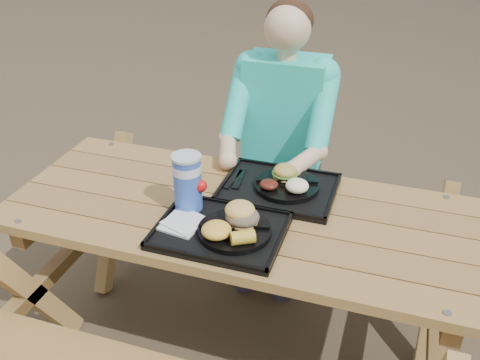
% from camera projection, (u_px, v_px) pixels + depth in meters
% --- Properties ---
extents(ground, '(60.00, 60.00, 0.00)m').
position_uv_depth(ground, '(240.00, 347.00, 2.42)').
color(ground, '#999999').
rests_on(ground, ground).
extents(picnic_table, '(1.80, 1.49, 0.75)m').
position_uv_depth(picnic_table, '(240.00, 284.00, 2.23)').
color(picnic_table, '#999999').
rests_on(picnic_table, ground).
extents(tray_near, '(0.45, 0.35, 0.02)m').
position_uv_depth(tray_near, '(220.00, 232.00, 1.90)').
color(tray_near, black).
rests_on(tray_near, picnic_table).
extents(tray_far, '(0.45, 0.35, 0.02)m').
position_uv_depth(tray_far, '(279.00, 189.00, 2.15)').
color(tray_far, black).
rests_on(tray_far, picnic_table).
extents(plate_near, '(0.26, 0.26, 0.02)m').
position_uv_depth(plate_near, '(235.00, 231.00, 1.87)').
color(plate_near, black).
rests_on(plate_near, tray_near).
extents(plate_far, '(0.26, 0.26, 0.02)m').
position_uv_depth(plate_far, '(287.00, 185.00, 2.14)').
color(plate_far, black).
rests_on(plate_far, tray_far).
extents(napkin_stack, '(0.16, 0.16, 0.02)m').
position_uv_depth(napkin_stack, '(182.00, 223.00, 1.91)').
color(napkin_stack, silver).
rests_on(napkin_stack, tray_near).
extents(soda_cup, '(0.10, 0.10, 0.21)m').
position_uv_depth(soda_cup, '(188.00, 183.00, 1.96)').
color(soda_cup, '#1844B4').
rests_on(soda_cup, tray_near).
extents(condiment_bbq, '(0.04, 0.04, 0.03)m').
position_uv_depth(condiment_bbq, '(234.00, 208.00, 1.98)').
color(condiment_bbq, black).
rests_on(condiment_bbq, tray_near).
extents(condiment_mustard, '(0.05, 0.05, 0.03)m').
position_uv_depth(condiment_mustard, '(248.00, 211.00, 1.97)').
color(condiment_mustard, yellow).
rests_on(condiment_mustard, tray_near).
extents(sandwich, '(0.11, 0.11, 0.12)m').
position_uv_depth(sandwich, '(242.00, 209.00, 1.86)').
color(sandwich, '#E6B451').
rests_on(sandwich, plate_near).
extents(mac_cheese, '(0.10, 0.10, 0.05)m').
position_uv_depth(mac_cheese, '(216.00, 230.00, 1.81)').
color(mac_cheese, yellow).
rests_on(mac_cheese, plate_near).
extents(corn_cob, '(0.11, 0.11, 0.05)m').
position_uv_depth(corn_cob, '(243.00, 237.00, 1.78)').
color(corn_cob, gold).
rests_on(corn_cob, plate_near).
extents(cutlery_far, '(0.05, 0.16, 0.01)m').
position_uv_depth(cutlery_far, '(239.00, 179.00, 2.19)').
color(cutlery_far, black).
rests_on(cutlery_far, tray_far).
extents(burger, '(0.10, 0.10, 0.09)m').
position_uv_depth(burger, '(285.00, 168.00, 2.15)').
color(burger, '#B99641').
rests_on(burger, plate_far).
extents(baked_beans, '(0.07, 0.07, 0.03)m').
position_uv_depth(baked_beans, '(269.00, 184.00, 2.09)').
color(baked_beans, '#531A10').
rests_on(baked_beans, plate_far).
extents(potato_salad, '(0.09, 0.09, 0.05)m').
position_uv_depth(potato_salad, '(297.00, 186.00, 2.06)').
color(potato_salad, white).
rests_on(potato_salad, plate_far).
extents(diner, '(0.48, 0.84, 1.28)m').
position_uv_depth(diner, '(282.00, 154.00, 2.67)').
color(diner, '#1DAACC').
rests_on(diner, ground).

